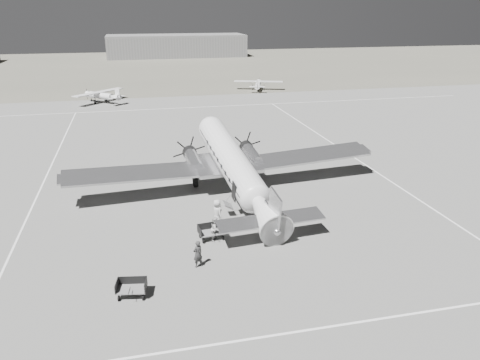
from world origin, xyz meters
name	(u,v)px	position (x,y,z in m)	size (l,w,h in m)	color
ground	(273,210)	(0.00, 0.00, 0.00)	(260.00, 260.00, 0.00)	slate
taxi_line_near	(356,323)	(0.00, -14.00, 0.01)	(60.00, 0.15, 0.01)	silver
taxi_line_right	(413,196)	(12.00, 0.00, 0.01)	(0.15, 80.00, 0.01)	silver
taxi_line_left	(43,183)	(-18.00, 10.00, 0.01)	(0.15, 60.00, 0.01)	silver
taxi_line_horizon	(198,107)	(0.00, 40.00, 0.01)	(90.00, 0.15, 0.01)	silver
grass_infield	(168,66)	(0.00, 95.00, 0.00)	(260.00, 90.00, 0.01)	#59564B
hangar_main	(176,46)	(5.00, 120.00, 3.30)	(42.00, 14.00, 6.60)	slate
dc3_airliner	(234,167)	(-2.30, 3.13, 2.54)	(26.72, 18.54, 5.09)	#B2B2B4
light_plane_left	(101,97)	(-14.63, 46.97, 1.02)	(9.81, 7.96, 2.04)	silver
light_plane_right	(258,85)	(13.28, 53.23, 0.95)	(9.11, 7.39, 1.89)	silver
baggage_cart_near	(211,232)	(-5.38, -3.67, 0.50)	(1.77, 1.25, 1.00)	slate
baggage_cart_far	(132,289)	(-10.63, -9.23, 0.47)	(1.66, 1.17, 0.94)	slate
ground_crew	(198,254)	(-6.75, -7.00, 0.85)	(0.62, 0.41, 1.70)	#2B2B2B
ramp_agent	(216,229)	(-5.12, -3.88, 0.83)	(0.81, 0.63, 1.66)	#ADADAA
passenger	(217,213)	(-4.61, -1.72, 0.97)	(0.95, 0.62, 1.95)	#AEADAB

